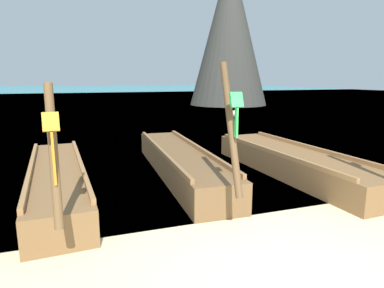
{
  "coord_description": "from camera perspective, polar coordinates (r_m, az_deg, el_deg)",
  "views": [
    {
      "loc": [
        -2.49,
        -3.16,
        2.52
      ],
      "look_at": [
        0.0,
        3.98,
        1.02
      ],
      "focal_mm": 31.03,
      "sensor_mm": 36.0,
      "label": 1
    }
  ],
  "objects": [
    {
      "name": "ground",
      "position": [
        4.75,
        17.26,
        -21.4
      ],
      "size": [
        120.0,
        120.0,
        0.0
      ],
      "primitive_type": "plane",
      "color": "beige"
    },
    {
      "name": "karst_rock",
      "position": [
        33.16,
        6.64,
        18.48
      ],
      "size": [
        8.11,
        7.34,
        13.89
      ],
      "color": "#383833",
      "rests_on": "ground"
    },
    {
      "name": "longtail_boat_orange_ribbon",
      "position": [
        7.92,
        -22.13,
        -5.79
      ],
      "size": [
        1.41,
        6.2,
        2.48
      ],
      "color": "brown",
      "rests_on": "ground"
    },
    {
      "name": "mooring_buoy_near",
      "position": [
        21.84,
        7.27,
        5.13
      ],
      "size": [
        0.47,
        0.47,
        0.47
      ],
      "color": "white",
      "rests_on": "sea_water"
    },
    {
      "name": "sea_water",
      "position": [
        65.24,
        -17.23,
        8.51
      ],
      "size": [
        120.0,
        120.0,
        0.0
      ],
      "primitive_type": "plane",
      "color": "teal",
      "rests_on": "ground"
    },
    {
      "name": "longtail_boat_green_ribbon",
      "position": [
        8.78,
        -2.03,
        -3.17
      ],
      "size": [
        1.34,
        6.78,
        2.8
      ],
      "color": "brown",
      "rests_on": "ground"
    },
    {
      "name": "longtail_boat_pink_ribbon",
      "position": [
        9.24,
        17.04,
        -3.06
      ],
      "size": [
        1.58,
        6.35,
        2.79
      ],
      "color": "brown",
      "rests_on": "ground"
    }
  ]
}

